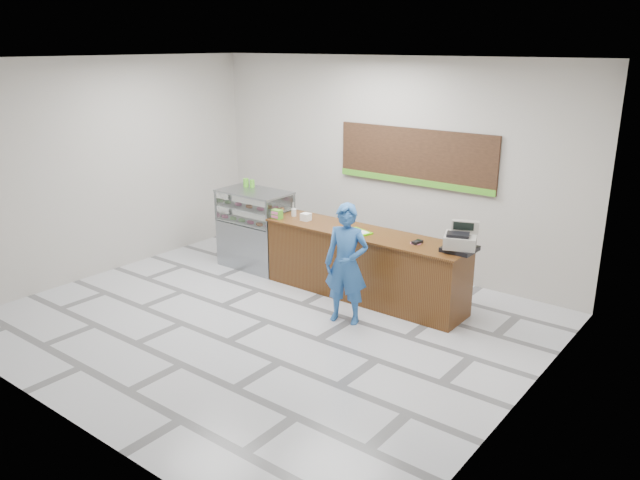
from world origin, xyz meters
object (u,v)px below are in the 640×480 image
Objects in this scene: sales_counter at (364,265)px; customer at (346,264)px; serving_tray at (357,232)px; display_case at (255,229)px; cash_register at (461,240)px.

customer reaches higher than sales_counter.
sales_counter is 0.96m from customer.
sales_counter is at bearing 92.12° from customer.
display_case is at bearing -167.39° from serving_tray.
cash_register is at bearing 21.28° from serving_tray.
serving_tray is 0.86m from customer.
customer is at bearing -163.61° from cash_register.
customer is at bearing -49.62° from serving_tray.
display_case is 2.41× the size of cash_register.
serving_tray is at bearing 165.28° from cash_register.
sales_counter is 0.54m from serving_tray.
serving_tray is 0.28× the size of customer.
serving_tray is (-1.56, -0.16, -0.14)m from cash_register.
serving_tray is at bearing -2.79° from display_case.
cash_register is at bearing 20.61° from customer.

